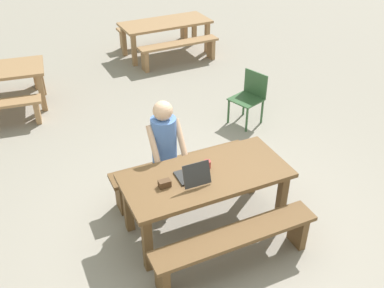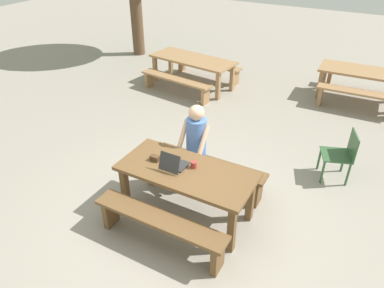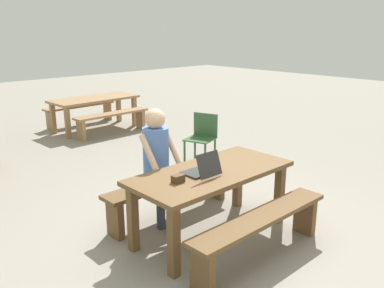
{
  "view_description": "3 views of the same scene",
  "coord_description": "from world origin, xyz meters",
  "views": [
    {
      "loc": [
        -1.7,
        -3.32,
        3.59
      ],
      "look_at": [
        -0.05,
        0.25,
        1.01
      ],
      "focal_mm": 40.55,
      "sensor_mm": 36.0,
      "label": 1
    },
    {
      "loc": [
        1.9,
        -3.31,
        3.55
      ],
      "look_at": [
        -0.05,
        0.25,
        1.01
      ],
      "focal_mm": 33.53,
      "sensor_mm": 36.0,
      "label": 2
    },
    {
      "loc": [
        -2.96,
        -2.86,
        2.22
      ],
      "look_at": [
        -0.05,
        0.25,
        1.01
      ],
      "focal_mm": 38.39,
      "sensor_mm": 36.0,
      "label": 3
    }
  ],
  "objects": [
    {
      "name": "picnic_table_mid",
      "position": [
        1.62,
        5.21,
        0.61
      ],
      "size": [
        1.93,
        0.89,
        0.71
      ],
      "rotation": [
        0.0,
        0.0,
        0.03
      ],
      "color": "#9E754C",
      "rests_on": "ground"
    },
    {
      "name": "ground_plane",
      "position": [
        0.0,
        0.0,
        0.0
      ],
      "size": [
        30.0,
        30.0,
        0.0
      ],
      "primitive_type": "plane",
      "color": "gray"
    },
    {
      "name": "picnic_table_front",
      "position": [
        0.0,
        0.0,
        0.64
      ],
      "size": [
        1.82,
        0.84,
        0.76
      ],
      "color": "brown",
      "rests_on": "ground"
    },
    {
      "name": "bench_near",
      "position": [
        0.0,
        -0.68,
        0.36
      ],
      "size": [
        1.79,
        0.3,
        0.47
      ],
      "color": "brown",
      "rests_on": "ground"
    },
    {
      "name": "small_pouch",
      "position": [
        -0.49,
        -0.01,
        0.79
      ],
      "size": [
        0.12,
        0.08,
        0.07
      ],
      "color": "#4C331E",
      "rests_on": "picnic_table_front"
    },
    {
      "name": "picnic_table_rear",
      "position": [
        -2.15,
        4.1,
        0.62
      ],
      "size": [
        2.18,
        1.09,
        0.71
      ],
      "rotation": [
        0.0,
        0.0,
        -0.13
      ],
      "color": "#9E754C",
      "rests_on": "ground"
    },
    {
      "name": "laptop",
      "position": [
        -0.17,
        -0.04,
        0.82
      ],
      "size": [
        0.3,
        0.34,
        0.26
      ],
      "rotation": [
        0.0,
        0.0,
        3.13
      ],
      "color": "#2D2D2D",
      "rests_on": "picnic_table_front"
    },
    {
      "name": "bench_far",
      "position": [
        0.0,
        0.68,
        0.36
      ],
      "size": [
        1.79,
        0.3,
        0.47
      ],
      "color": "brown",
      "rests_on": "ground"
    },
    {
      "name": "bench_rear_north",
      "position": [
        -2.06,
        4.77,
        0.32
      ],
      "size": [
        1.91,
        0.53,
        0.42
      ],
      "rotation": [
        0.0,
        0.0,
        -0.13
      ],
      "color": "#9E754C",
      "rests_on": "ground"
    },
    {
      "name": "person_seated",
      "position": [
        -0.21,
        0.64,
        0.8
      ],
      "size": [
        0.41,
        0.41,
        1.36
      ],
      "color": "#333847",
      "rests_on": "ground"
    },
    {
      "name": "bench_rear_south",
      "position": [
        -2.23,
        3.43,
        0.32
      ],
      "size": [
        1.91,
        0.53,
        0.42
      ],
      "rotation": [
        0.0,
        0.0,
        -0.13
      ],
      "color": "#9E754C",
      "rests_on": "ground"
    },
    {
      "name": "bench_mid_south",
      "position": [
        1.64,
        4.54,
        0.35
      ],
      "size": [
        1.72,
        0.36,
        0.47
      ],
      "rotation": [
        0.0,
        0.0,
        0.03
      ],
      "color": "#9E754C",
      "rests_on": "ground"
    },
    {
      "name": "bench_mid_north",
      "position": [
        1.59,
        5.87,
        0.35
      ],
      "size": [
        1.72,
        0.36,
        0.47
      ],
      "rotation": [
        0.0,
        0.0,
        0.03
      ],
      "color": "#9E754C",
      "rests_on": "ground"
    },
    {
      "name": "plastic_chair",
      "position": [
        1.71,
        1.89,
        0.45
      ],
      "size": [
        0.56,
        0.56,
        0.83
      ],
      "rotation": [
        0.0,
        0.0,
        5.05
      ],
      "color": "#335933",
      "rests_on": "ground"
    },
    {
      "name": "coffee_mug",
      "position": [
        0.06,
        0.09,
        0.8
      ],
      "size": [
        0.08,
        0.08,
        0.09
      ],
      "color": "#99332D",
      "rests_on": "picnic_table_front"
    }
  ]
}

